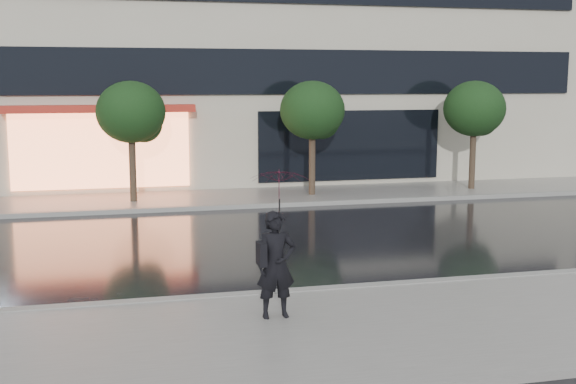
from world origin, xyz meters
name	(u,v)px	position (x,y,z in m)	size (l,w,h in m)	color
ground	(299,281)	(0.00, 0.00, 0.00)	(120.00, 120.00, 0.00)	black
sidewalk_near	(350,333)	(0.00, -3.25, 0.06)	(60.00, 4.50, 0.12)	slate
sidewalk_far	(224,198)	(0.00, 10.25, 0.06)	(60.00, 3.50, 0.12)	slate
curb_near	(313,292)	(0.00, -1.00, 0.07)	(60.00, 0.25, 0.14)	gray
curb_far	(233,207)	(0.00, 8.50, 0.07)	(60.00, 0.25, 0.14)	gray
tree_mid_west	(133,114)	(-2.94, 10.03, 2.92)	(2.20, 2.20, 3.99)	#33261C
tree_mid_east	(314,112)	(3.06, 10.03, 2.92)	(2.20, 2.20, 3.99)	#33261C
tree_far_east	(475,111)	(9.06, 10.03, 2.92)	(2.20, 2.20, 3.99)	#33261C
pedestrian_with_umbrella	(278,222)	(-0.98, -2.40, 1.71)	(0.99, 1.00, 2.47)	black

